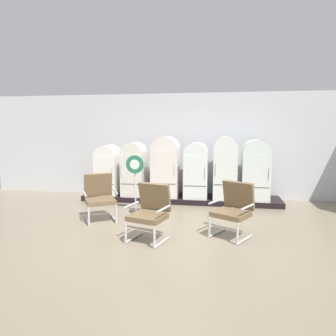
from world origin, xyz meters
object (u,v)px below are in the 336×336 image
object	(u,v)px
refrigerator_0	(108,168)
armchair_right	(234,207)
refrigerator_1	(134,167)
refrigerator_3	(196,168)
armchair_center	(150,210)
sign_stand	(135,186)
refrigerator_2	(166,165)
armchair_left	(100,195)
refrigerator_4	(225,166)
refrigerator_5	(255,168)

from	to	relation	value
refrigerator_0	armchair_right	world-z (taller)	refrigerator_0
refrigerator_1	refrigerator_3	bearing A→B (deg)	0.04
armchair_center	sign_stand	size ratio (longest dim) A/B	0.74
refrigerator_2	armchair_left	xyz separation A→B (m)	(-1.10, -1.90, -0.45)
refrigerator_4	armchair_center	distance (m)	3.20
refrigerator_3	armchair_right	xyz separation A→B (m)	(0.87, -2.43, -0.37)
refrigerator_1	sign_stand	bearing A→B (deg)	-73.02
refrigerator_2	refrigerator_4	distance (m)	1.56
refrigerator_1	refrigerator_2	distance (m)	0.87
refrigerator_0	armchair_right	xyz separation A→B (m)	(3.29, -2.42, -0.32)
refrigerator_1	sign_stand	xyz separation A→B (m)	(0.34, -1.12, -0.28)
refrigerator_0	refrigerator_2	size ratio (longest dim) A/B	0.85
refrigerator_1	refrigerator_5	distance (m)	3.19
refrigerator_1	armchair_center	xyz separation A→B (m)	(1.10, -2.85, -0.37)
armchair_center	refrigerator_1	bearing A→B (deg)	111.02
refrigerator_4	sign_stand	world-z (taller)	refrigerator_4
armchair_right	sign_stand	distance (m)	2.57
refrigerator_5	sign_stand	bearing A→B (deg)	-158.33
refrigerator_5	armchair_left	world-z (taller)	refrigerator_5
refrigerator_2	armchair_left	distance (m)	2.24
refrigerator_5	sign_stand	world-z (taller)	refrigerator_5
refrigerator_1	armchair_right	bearing A→B (deg)	-43.60
refrigerator_2	armchair_right	xyz separation A→B (m)	(1.68, -2.44, -0.45)
refrigerator_1	refrigerator_3	distance (m)	1.68
refrigerator_2	refrigerator_5	distance (m)	2.32
refrigerator_3	refrigerator_0	bearing A→B (deg)	-179.73
refrigerator_1	refrigerator_5	world-z (taller)	refrigerator_5
refrigerator_0	sign_stand	size ratio (longest dim) A/B	1.02
sign_stand	refrigerator_1	bearing A→B (deg)	106.98
refrigerator_5	armchair_left	distance (m)	3.93
refrigerator_0	refrigerator_4	world-z (taller)	refrigerator_4
armchair_right	refrigerator_2	bearing A→B (deg)	124.54
refrigerator_5	armchair_right	size ratio (longest dim) A/B	1.55
refrigerator_0	armchair_center	distance (m)	3.40
refrigerator_0	refrigerator_4	bearing A→B (deg)	0.45
refrigerator_0	refrigerator_2	bearing A→B (deg)	0.86
refrigerator_5	armchair_left	bearing A→B (deg)	-150.99
armchair_left	sign_stand	world-z (taller)	sign_stand
refrigerator_2	refrigerator_3	xyz separation A→B (m)	(0.81, -0.01, -0.08)
armchair_left	armchair_center	bearing A→B (deg)	-35.93
refrigerator_5	armchair_center	size ratio (longest dim) A/B	1.55
armchair_right	refrigerator_0	bearing A→B (deg)	143.69
refrigerator_4	armchair_left	bearing A→B (deg)	-144.44
armchair_center	refrigerator_5	bearing A→B (deg)	53.79
refrigerator_3	armchair_right	world-z (taller)	refrigerator_3
refrigerator_1	armchair_left	distance (m)	1.94
armchair_center	refrigerator_2	bearing A→B (deg)	94.51
refrigerator_0	refrigerator_5	distance (m)	3.93
armchair_left	refrigerator_5	bearing A→B (deg)	29.01
armchair_center	refrigerator_4	bearing A→B (deg)	65.02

